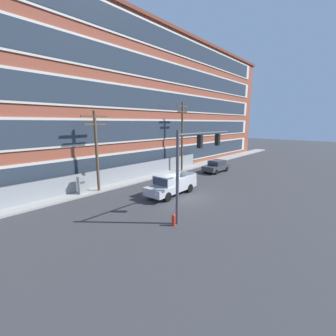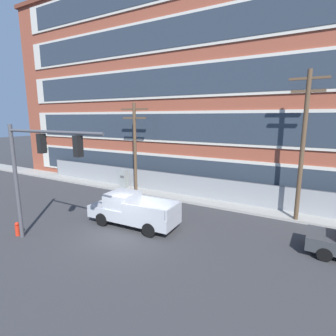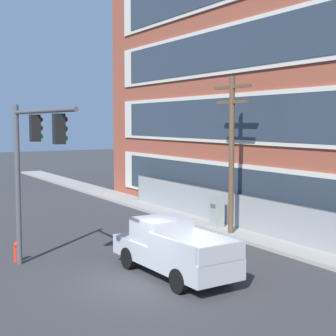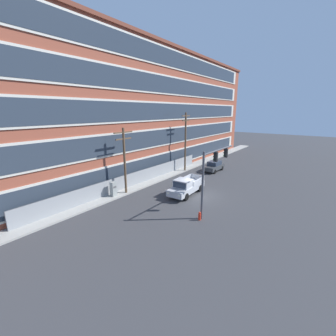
# 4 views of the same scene
# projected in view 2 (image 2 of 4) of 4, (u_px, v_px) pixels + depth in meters

# --- Properties ---
(ground_plane) EXTENTS (160.00, 160.00, 0.00)m
(ground_plane) POSITION_uv_depth(u_px,v_px,m) (123.00, 234.00, 14.56)
(ground_plane) COLOR #38383A
(sidewalk_building_side) EXTENTS (80.00, 2.13, 0.16)m
(sidewalk_building_side) POSITION_uv_depth(u_px,v_px,m) (184.00, 197.00, 21.05)
(sidewalk_building_side) COLOR #9E9B93
(sidewalk_building_side) RESTS_ON ground
(brick_mill_building) EXTENTS (56.05, 11.96, 18.48)m
(brick_mill_building) POSITION_uv_depth(u_px,v_px,m) (293.00, 83.00, 21.80)
(brick_mill_building) COLOR brown
(brick_mill_building) RESTS_ON ground
(chain_link_fence) EXTENTS (28.43, 0.06, 1.85)m
(chain_link_fence) POSITION_uv_depth(u_px,v_px,m) (169.00, 183.00, 22.02)
(chain_link_fence) COLOR gray
(chain_link_fence) RESTS_ON ground
(traffic_signal_mast) EXTENTS (6.35, 0.43, 6.06)m
(traffic_signal_mast) POSITION_uv_depth(u_px,v_px,m) (36.00, 161.00, 12.53)
(traffic_signal_mast) COLOR #4C4C51
(traffic_signal_mast) RESTS_ON ground
(pickup_truck_silver) EXTENTS (5.61, 2.19, 1.95)m
(pickup_truck_silver) POSITION_uv_depth(u_px,v_px,m) (132.00, 210.00, 15.64)
(pickup_truck_silver) COLOR #B2B5BA
(pickup_truck_silver) RESTS_ON ground
(utility_pole_near_corner) EXTENTS (2.61, 0.26, 7.55)m
(utility_pole_near_corner) POSITION_uv_depth(u_px,v_px,m) (135.00, 144.00, 21.75)
(utility_pole_near_corner) COLOR brown
(utility_pole_near_corner) RESTS_ON ground
(utility_pole_midblock) EXTENTS (2.11, 0.26, 9.07)m
(utility_pole_midblock) POSITION_uv_depth(u_px,v_px,m) (303.00, 142.00, 15.42)
(utility_pole_midblock) COLOR brown
(utility_pole_midblock) RESTS_ON ground
(electrical_cabinet) EXTENTS (0.60, 0.52, 1.76)m
(electrical_cabinet) POSITION_uv_depth(u_px,v_px,m) (124.00, 180.00, 23.42)
(electrical_cabinet) COLOR #939993
(electrical_cabinet) RESTS_ON ground
(fire_hydrant) EXTENTS (0.24, 0.24, 0.78)m
(fire_hydrant) POSITION_uv_depth(u_px,v_px,m) (17.00, 229.00, 14.35)
(fire_hydrant) COLOR red
(fire_hydrant) RESTS_ON ground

